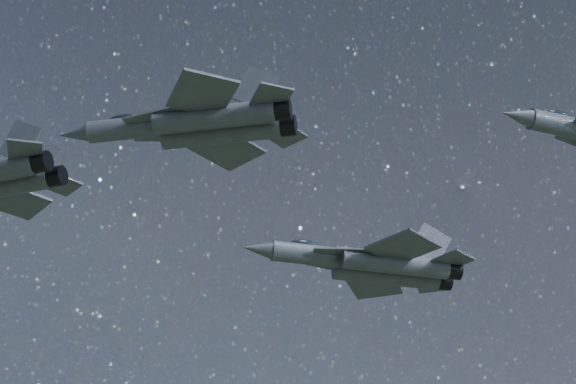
{
  "coord_description": "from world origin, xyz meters",
  "views": [
    {
      "loc": [
        -1.65,
        -58.13,
        116.96
      ],
      "look_at": [
        -0.55,
        0.7,
        151.43
      ],
      "focal_mm": 60.0,
      "sensor_mm": 36.0,
      "label": 1
    }
  ],
  "objects": [
    {
      "name": "jet_left",
      "position": [
        7.06,
        16.17,
        153.37
      ],
      "size": [
        20.03,
        13.71,
        5.03
      ],
      "rotation": [
        0.0,
        0.0,
        0.22
      ],
      "color": "#383D46"
    },
    {
      "name": "jet_right",
      "position": [
        -6.06,
        -11.2,
        149.07
      ],
      "size": [
        15.21,
        10.45,
        3.82
      ],
      "rotation": [
        0.0,
        0.0,
        -0.2
      ],
      "color": "#383D46"
    }
  ]
}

